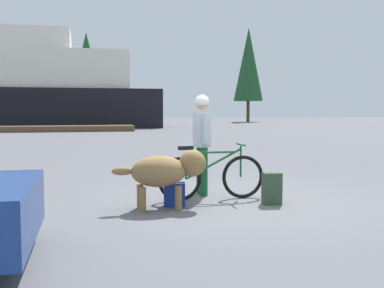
{
  "coord_description": "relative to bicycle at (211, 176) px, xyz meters",
  "views": [
    {
      "loc": [
        -2.15,
        -6.8,
        1.45
      ],
      "look_at": [
        -0.17,
        1.54,
        0.81
      ],
      "focal_mm": 41.62,
      "sensor_mm": 36.0,
      "label": 1
    }
  ],
  "objects": [
    {
      "name": "person_cyclist",
      "position": [
        -0.03,
        0.46,
        0.65
      ],
      "size": [
        0.32,
        0.53,
        1.73
      ],
      "color": "#19592D",
      "rests_on": "ground_plane"
    },
    {
      "name": "pine_tree_far_right",
      "position": [
        18.72,
        48.44,
        7.1
      ],
      "size": [
        3.83,
        3.83,
        12.26
      ],
      "color": "#4C331E",
      "rests_on": "ground_plane"
    },
    {
      "name": "handbag_pannier",
      "position": [
        -0.68,
        -0.35,
        -0.21
      ],
      "size": [
        0.34,
        0.23,
        0.36
      ],
      "primitive_type": "cube",
      "rotation": [
        0.0,
        0.0,
        -0.15
      ],
      "color": "navy",
      "rests_on": "ground_plane"
    },
    {
      "name": "backpack",
      "position": [
        0.83,
        -0.55,
        -0.14
      ],
      "size": [
        0.3,
        0.23,
        0.5
      ],
      "primitive_type": "cube",
      "rotation": [
        0.0,
        0.0,
        -0.11
      ],
      "color": "#334C33",
      "rests_on": "ground_plane"
    },
    {
      "name": "ferry_boat",
      "position": [
        -8.92,
        33.33,
        2.75
      ],
      "size": [
        26.5,
        7.5,
        8.88
      ],
      "color": "black",
      "rests_on": "ground_plane"
    },
    {
      "name": "pine_tree_center",
      "position": [
        -1.88,
        45.39,
        6.21
      ],
      "size": [
        3.57,
        3.57,
        10.31
      ],
      "color": "#4C331E",
      "rests_on": "ground_plane"
    },
    {
      "name": "pine_tree_far_left",
      "position": [
        -5.92,
        46.43,
        5.8
      ],
      "size": [
        3.07,
        3.07,
        9.57
      ],
      "color": "#4C331E",
      "rests_on": "ground_plane"
    },
    {
      "name": "bicycle",
      "position": [
        0.0,
        0.0,
        0.0
      ],
      "size": [
        1.79,
        0.44,
        0.91
      ],
      "color": "black",
      "rests_on": "ground_plane"
    },
    {
      "name": "dog",
      "position": [
        -0.83,
        -0.5,
        0.18
      ],
      "size": [
        1.4,
        0.54,
        0.87
      ],
      "color": "olive",
      "rests_on": "ground_plane"
    },
    {
      "name": "dock_pier",
      "position": [
        -7.49,
        25.85,
        -0.19
      ],
      "size": [
        17.63,
        2.62,
        0.4
      ],
      "primitive_type": "cube",
      "color": "brown",
      "rests_on": "ground_plane"
    },
    {
      "name": "ground_plane",
      "position": [
        0.19,
        -0.13,
        -0.39
      ],
      "size": [
        160.0,
        160.0,
        0.0
      ],
      "primitive_type": "plane",
      "color": "slate"
    }
  ]
}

